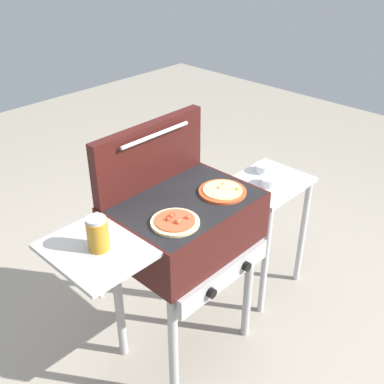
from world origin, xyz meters
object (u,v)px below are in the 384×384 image
(grill, at_px, (183,229))
(topping_bowl_near, at_px, (269,182))
(topping_bowl_far, at_px, (264,168))
(pizza_cheese, at_px, (223,191))
(prep_table, at_px, (265,212))
(sauce_jar, at_px, (98,234))
(pizza_pepperoni, at_px, (175,222))

(grill, distance_m, topping_bowl_near, 0.64)
(grill, xyz_separation_m, topping_bowl_near, (0.64, -0.02, -0.00))
(topping_bowl_near, xyz_separation_m, topping_bowl_far, (0.11, 0.11, 0.00))
(pizza_cheese, distance_m, prep_table, 0.63)
(topping_bowl_near, bearing_deg, sauce_jar, 179.15)
(grill, relative_size, sauce_jar, 7.09)
(prep_table, bearing_deg, grill, -179.63)
(topping_bowl_near, bearing_deg, topping_bowl_far, 47.09)
(topping_bowl_far, bearing_deg, sauce_jar, -175.33)
(topping_bowl_near, bearing_deg, prep_table, 38.04)
(grill, relative_size, topping_bowl_far, 9.67)
(pizza_cheese, height_order, topping_bowl_near, pizza_cheese)
(pizza_cheese, bearing_deg, topping_bowl_far, 16.50)
(grill, bearing_deg, pizza_cheese, -23.13)
(grill, height_order, topping_bowl_far, grill)
(topping_bowl_far, bearing_deg, prep_table, -129.17)
(grill, relative_size, topping_bowl_near, 9.37)
(pizza_cheese, bearing_deg, topping_bowl_near, 6.61)
(pizza_cheese, xyz_separation_m, topping_bowl_far, (0.56, 0.17, -0.16))
(grill, distance_m, pizza_cheese, 0.25)
(topping_bowl_near, bearing_deg, pizza_pepperoni, -174.62)
(sauce_jar, height_order, topping_bowl_far, sauce_jar)
(pizza_pepperoni, bearing_deg, topping_bowl_near, 5.38)
(pizza_pepperoni, relative_size, topping_bowl_near, 1.97)
(grill, xyz_separation_m, pizza_cheese, (0.18, -0.08, 0.15))
(pizza_cheese, relative_size, sauce_jar, 1.60)
(grill, bearing_deg, prep_table, 0.37)
(pizza_pepperoni, distance_m, prep_table, 0.91)
(prep_table, bearing_deg, topping_bowl_near, -141.96)
(prep_table, distance_m, topping_bowl_far, 0.25)
(topping_bowl_far, bearing_deg, pizza_cheese, -163.50)
(sauce_jar, bearing_deg, pizza_cheese, -6.24)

